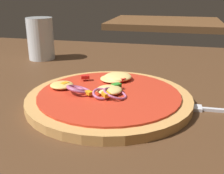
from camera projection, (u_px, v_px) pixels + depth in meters
The scene contains 5 objects.
dining_table at pixel (136, 113), 0.45m from camera, with size 1.28×1.00×0.03m.
pizza at pixel (108, 97), 0.45m from camera, with size 0.27×0.27×0.03m.
fork at pixel (216, 110), 0.41m from camera, with size 0.17×0.02×0.01m.
beer_glass at pixel (41, 41), 0.71m from camera, with size 0.07×0.07×0.11m.
background_table at pixel (165, 23), 1.59m from camera, with size 0.63×0.50×0.03m.
Camera 1 is at (0.06, -0.41, 0.21)m, focal length 43.92 mm.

